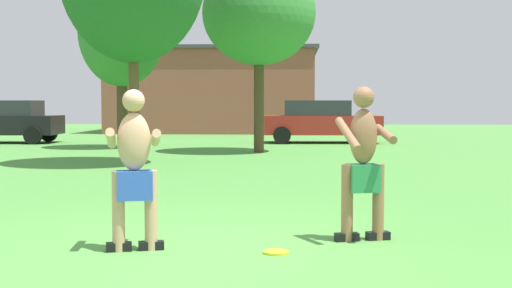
% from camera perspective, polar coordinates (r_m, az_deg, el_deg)
% --- Properties ---
extents(ground_plane, '(80.00, 80.00, 0.00)m').
position_cam_1_polar(ground_plane, '(7.31, -5.11, -8.69)').
color(ground_plane, '#4C8E3D').
extents(player_near, '(0.64, 0.69, 1.70)m').
position_cam_1_polar(player_near, '(7.78, 8.75, -1.31)').
color(player_near, black).
rests_on(player_near, ground_plane).
extents(player_in_blue, '(0.66, 0.70, 1.66)m').
position_cam_1_polar(player_in_blue, '(7.29, -9.90, -1.80)').
color(player_in_blue, black).
rests_on(player_in_blue, ground_plane).
extents(frisbee, '(0.26, 0.26, 0.03)m').
position_cam_1_polar(frisbee, '(7.17, 1.64, -8.81)').
color(frisbee, yellow).
rests_on(frisbee, ground_plane).
extents(car_black_near_post, '(4.35, 2.13, 1.58)m').
position_cam_1_polar(car_black_near_post, '(27.65, -19.99, 1.79)').
color(car_black_near_post, black).
rests_on(car_black_near_post, ground_plane).
extents(car_red_mid_lot, '(4.33, 2.09, 1.58)m').
position_cam_1_polar(car_red_mid_lot, '(26.15, 5.31, 1.90)').
color(car_red_mid_lot, maroon).
rests_on(car_red_mid_lot, ground_plane).
extents(outbuilding_behind_lot, '(10.41, 7.08, 4.19)m').
position_cam_1_polar(outbuilding_behind_lot, '(36.08, -3.35, 4.37)').
color(outbuilding_behind_lot, brown).
rests_on(outbuilding_behind_lot, ground_plane).
extents(tree_left_field, '(3.40, 3.40, 5.75)m').
position_cam_1_polar(tree_left_field, '(21.26, 0.25, 10.59)').
color(tree_left_field, '#4C3823').
rests_on(tree_left_field, ground_plane).
extents(tree_behind_players, '(2.80, 2.80, 5.63)m').
position_cam_1_polar(tree_behind_players, '(23.52, -10.92, 8.93)').
color(tree_behind_players, '#4C3823').
rests_on(tree_behind_players, ground_plane).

